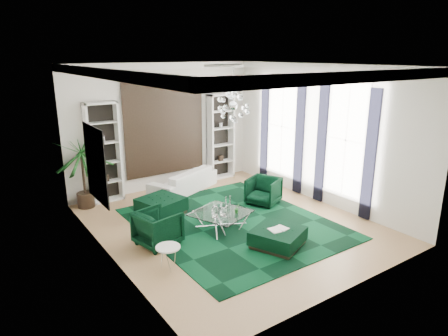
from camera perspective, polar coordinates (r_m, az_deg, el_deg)
floor at (r=9.94m, az=0.94°, el=-8.00°), size 6.00×7.00×0.02m
ceiling at (r=9.08m, az=1.06°, el=14.59°), size 6.00×7.00×0.02m
wall_back at (r=12.29m, az=-8.60°, el=5.85°), size 6.00×0.02×3.80m
wall_front at (r=6.89m, az=18.23°, el=-2.91°), size 6.00×0.02×3.80m
wall_left at (r=8.02m, az=-16.79°, el=-0.16°), size 0.02×7.00×3.80m
wall_right at (r=11.31m, az=13.55°, el=4.70°), size 0.02×7.00×3.80m
crown_molding at (r=9.08m, az=1.05°, el=13.89°), size 6.00×7.00×0.18m
ceiling_medallion at (r=9.33m, az=-0.05°, el=14.38°), size 0.90×0.90×0.05m
tapestry at (r=12.25m, az=-8.50°, el=5.82°), size 2.50×0.06×2.80m
shelving_left at (r=11.51m, az=-16.79°, el=2.09°), size 0.90×0.38×2.80m
shelving_right at (r=13.18m, az=-0.48°, el=4.50°), size 0.90×0.38×2.80m
painting at (r=8.60m, az=-17.77°, el=0.49°), size 0.04×1.30×1.60m
window_near at (r=10.73m, az=17.03°, el=3.83°), size 0.03×1.10×2.90m
curtain_near_a at (r=10.30m, az=20.16°, el=1.63°), size 0.07×0.30×3.25m
curtain_near_b at (r=11.24m, az=13.73°, el=3.31°), size 0.07×0.30×3.25m
window_far at (r=12.33m, az=8.31°, el=5.89°), size 0.03×1.10×2.90m
curtain_far_a at (r=11.80m, az=10.71°, el=4.09°), size 0.07×0.30×3.25m
curtain_far_b at (r=12.92m, az=5.81°, el=5.32°), size 0.07×0.30×3.25m
rug at (r=9.95m, az=1.33°, el=-7.86°), size 4.20×5.00×0.02m
sofa at (r=12.14m, az=-5.81°, el=-1.78°), size 2.49×1.72×0.68m
armchair_left at (r=8.89m, az=-9.44°, el=-8.42°), size 1.02×1.00×0.78m
armchair_right at (r=11.10m, az=5.65°, el=-3.29°), size 1.10×1.09×0.76m
coffee_table at (r=9.62m, az=-0.45°, el=-7.48°), size 1.52×1.52×0.41m
ottoman_side at (r=10.53m, az=-8.97°, el=-5.42°), size 1.24×1.24×0.45m
ottoman_front at (r=8.85m, az=7.69°, el=-9.87°), size 1.30×1.30×0.40m
book at (r=8.75m, az=7.74°, el=-8.61°), size 0.42×0.28×0.03m
side_table at (r=7.99m, az=-7.94°, el=-12.61°), size 0.49×0.49×0.46m
palm at (r=11.23m, az=-19.60°, el=0.65°), size 1.89×1.89×2.48m
chandelier at (r=9.54m, az=1.28°, el=8.88°), size 1.09×1.09×0.79m
table_plant at (r=9.46m, az=1.87°, el=-5.76°), size 0.14×0.11×0.24m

